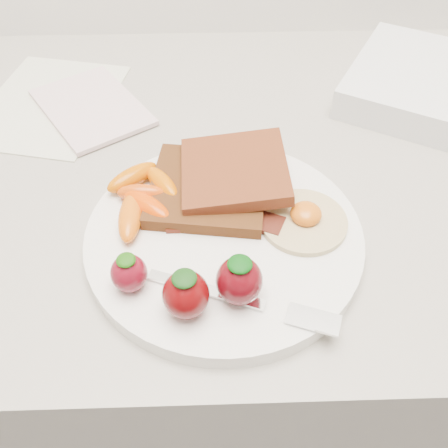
{
  "coord_description": "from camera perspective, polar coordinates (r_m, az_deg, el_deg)",
  "views": [
    {
      "loc": [
        -0.03,
        1.24,
        1.28
      ],
      "look_at": [
        -0.02,
        1.56,
        0.93
      ],
      "focal_mm": 40.0,
      "sensor_mm": 36.0,
      "label": 1
    }
  ],
  "objects": [
    {
      "name": "counter",
      "position": [
        0.95,
        1.2,
        -13.44
      ],
      "size": [
        2.0,
        0.6,
        0.9
      ],
      "primitive_type": "cube",
      "color": "gray",
      "rests_on": "ground"
    },
    {
      "name": "plate",
      "position": [
        0.49,
        0.0,
        -1.49
      ],
      "size": [
        0.27,
        0.27,
        0.02
      ],
      "primitive_type": "cylinder",
      "color": "white",
      "rests_on": "counter"
    },
    {
      "name": "toast_lower",
      "position": [
        0.52,
        -1.82,
        4.11
      ],
      "size": [
        0.13,
        0.13,
        0.01
      ],
      "primitive_type": "cube",
      "rotation": [
        0.0,
        0.0,
        -0.14
      ],
      "color": "#392009",
      "rests_on": "plate"
    },
    {
      "name": "toast_upper",
      "position": [
        0.51,
        1.2,
        6.09
      ],
      "size": [
        0.11,
        0.11,
        0.03
      ],
      "primitive_type": "cube",
      "rotation": [
        0.0,
        -0.1,
        0.03
      ],
      "color": "#4F210D",
      "rests_on": "toast_lower"
    },
    {
      "name": "fried_egg",
      "position": [
        0.49,
        9.14,
        0.55
      ],
      "size": [
        0.09,
        0.09,
        0.02
      ],
      "color": "beige",
      "rests_on": "plate"
    },
    {
      "name": "bacon_strips",
      "position": [
        0.49,
        0.19,
        1.25
      ],
      "size": [
        0.12,
        0.07,
        0.01
      ],
      "color": "black",
      "rests_on": "plate"
    },
    {
      "name": "baby_carrots",
      "position": [
        0.51,
        -9.36,
        3.16
      ],
      "size": [
        0.09,
        0.12,
        0.02
      ],
      "color": "#D04709",
      "rests_on": "plate"
    },
    {
      "name": "strawberries",
      "position": [
        0.42,
        -3.33,
        -6.83
      ],
      "size": [
        0.13,
        0.06,
        0.05
      ],
      "color": "maroon",
      "rests_on": "plate"
    },
    {
      "name": "fork",
      "position": [
        0.43,
        3.4,
        -8.98
      ],
      "size": [
        0.17,
        0.07,
        0.0
      ],
      "color": "white",
      "rests_on": "plate"
    },
    {
      "name": "paper_sheet",
      "position": [
        0.72,
        -19.42,
        12.89
      ],
      "size": [
        0.2,
        0.24,
        0.0
      ],
      "primitive_type": "cube",
      "rotation": [
        0.0,
        0.0,
        -0.22
      ],
      "color": "beige",
      "rests_on": "counter"
    },
    {
      "name": "notepad",
      "position": [
        0.68,
        -14.91,
        12.79
      ],
      "size": [
        0.18,
        0.19,
        0.01
      ],
      "primitive_type": "cube",
      "rotation": [
        0.0,
        0.0,
        0.58
      ],
      "color": "beige",
      "rests_on": "paper_sheet"
    }
  ]
}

